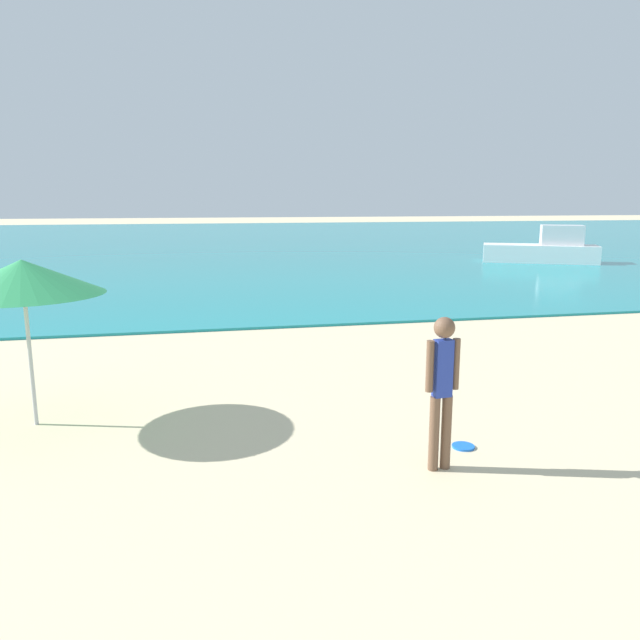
{
  "coord_description": "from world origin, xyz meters",
  "views": [
    {
      "loc": [
        -1.74,
        1.79,
        2.84
      ],
      "look_at": [
        0.23,
        11.12,
        0.94
      ],
      "focal_mm": 34.02,
      "sensor_mm": 36.0,
      "label": 1
    }
  ],
  "objects_px": {
    "beach_umbrella": "(23,277)",
    "boat_near": "(544,249)",
    "person_standing": "(442,384)",
    "frisbee": "(463,446)"
  },
  "relations": [
    {
      "from": "beach_umbrella",
      "to": "boat_near",
      "type": "bearing_deg",
      "value": 43.48
    },
    {
      "from": "frisbee",
      "to": "beach_umbrella",
      "type": "xyz_separation_m",
      "value": [
        -5.05,
        1.82,
        1.89
      ]
    },
    {
      "from": "frisbee",
      "to": "boat_near",
      "type": "height_order",
      "value": "boat_near"
    },
    {
      "from": "person_standing",
      "to": "beach_umbrella",
      "type": "distance_m",
      "value": 5.18
    },
    {
      "from": "boat_near",
      "to": "beach_umbrella",
      "type": "distance_m",
      "value": 24.18
    },
    {
      "from": "person_standing",
      "to": "frisbee",
      "type": "distance_m",
      "value": 1.16
    },
    {
      "from": "boat_near",
      "to": "person_standing",
      "type": "bearing_deg",
      "value": 82.13
    },
    {
      "from": "person_standing",
      "to": "boat_near",
      "type": "distance_m",
      "value": 22.93
    },
    {
      "from": "person_standing",
      "to": "beach_umbrella",
      "type": "relative_size",
      "value": 0.78
    },
    {
      "from": "boat_near",
      "to": "beach_umbrella",
      "type": "bearing_deg",
      "value": 70.07
    }
  ]
}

